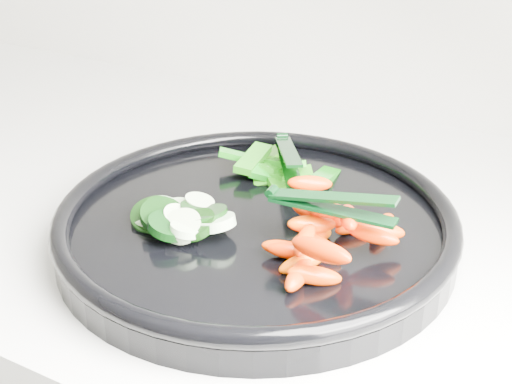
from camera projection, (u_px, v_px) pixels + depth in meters
The scene contains 6 objects.
veggie_tray at pixel (256, 225), 0.66m from camera, with size 0.46×0.46×0.04m.
cucumber_pile at pixel (178, 217), 0.65m from camera, with size 0.11×0.09×0.04m.
carrot_pile at pixel (325, 236), 0.60m from camera, with size 0.12×0.16×0.05m.
pepper_pile at pixel (278, 168), 0.75m from camera, with size 0.13×0.10×0.04m.
tong_carrot at pixel (328, 203), 0.59m from camera, with size 0.11×0.02×0.02m.
tong_pepper at pixel (288, 155), 0.73m from camera, with size 0.07×0.10×0.02m.
Camera 1 is at (0.90, 1.12, 1.29)m, focal length 50.00 mm.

